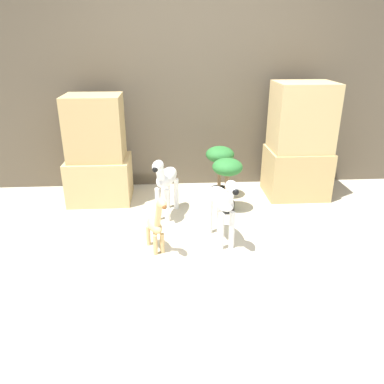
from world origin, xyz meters
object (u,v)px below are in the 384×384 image
zebra_right (223,202)px  zebra_left (166,180)px  potted_palm_back (227,174)px  potted_palm_front (220,162)px  giraffe_figurine (156,224)px

zebra_right → zebra_left: same height
zebra_left → potted_palm_back: zebra_left is taller
zebra_left → potted_palm_front: size_ratio=1.10×
zebra_right → potted_palm_front: size_ratio=1.10×
zebra_left → zebra_right: bearing=-49.2°
zebra_left → giraffe_figurine: 0.70m
zebra_right → giraffe_figurine: zebra_right is taller
zebra_left → potted_palm_front: (0.60, 0.44, 0.03)m
zebra_right → potted_palm_front: 1.01m
giraffe_figurine → potted_palm_front: bearing=58.8°
zebra_right → zebra_left: 0.75m
potted_palm_front → potted_palm_back: potted_palm_front is taller
zebra_right → potted_palm_back: bearing=78.0°
potted_palm_back → zebra_right: bearing=-102.0°
giraffe_figurine → potted_palm_back: potted_palm_back is taller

